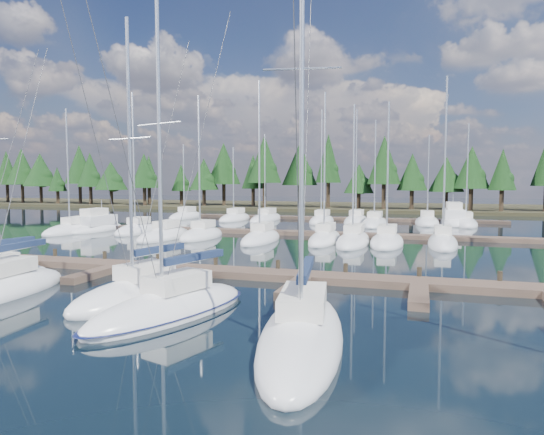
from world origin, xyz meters
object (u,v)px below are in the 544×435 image
(front_sailboat_3, at_px, (140,294))
(front_sailboat_4, at_px, (171,308))
(main_dock, at_px, (204,273))
(front_sailboat_5, at_px, (302,334))
(motor_yacht_left, at_px, (97,227))
(motor_yacht_right, at_px, (453,220))

(front_sailboat_3, relative_size, front_sailboat_4, 0.95)
(main_dock, bearing_deg, front_sailboat_5, -49.60)
(motor_yacht_left, bearing_deg, motor_yacht_right, 27.83)
(main_dock, height_order, front_sailboat_5, front_sailboat_5)
(front_sailboat_3, distance_m, motor_yacht_right, 49.27)
(front_sailboat_4, bearing_deg, motor_yacht_right, 74.00)
(front_sailboat_4, distance_m, front_sailboat_5, 6.25)
(motor_yacht_right, bearing_deg, front_sailboat_5, -98.90)
(front_sailboat_5, distance_m, motor_yacht_left, 42.63)
(front_sailboat_4, distance_m, motor_yacht_right, 50.20)
(front_sailboat_3, relative_size, motor_yacht_right, 1.43)
(main_dock, bearing_deg, front_sailboat_3, -94.05)
(front_sailboat_5, height_order, motor_yacht_right, front_sailboat_5)
(motor_yacht_left, bearing_deg, front_sailboat_4, -48.65)
(main_dock, height_order, motor_yacht_left, motor_yacht_left)
(front_sailboat_3, distance_m, motor_yacht_left, 34.18)
(front_sailboat_4, xyz_separation_m, motor_yacht_left, (-24.61, 27.96, 0.18))
(front_sailboat_3, distance_m, front_sailboat_5, 9.30)
(main_dock, relative_size, front_sailboat_4, 3.10)
(front_sailboat_3, height_order, motor_yacht_left, front_sailboat_3)
(front_sailboat_4, distance_m, motor_yacht_left, 37.25)
(front_sailboat_5, bearing_deg, motor_yacht_right, 81.10)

